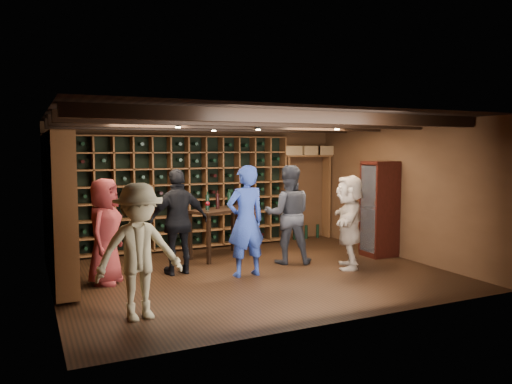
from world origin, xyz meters
name	(u,v)px	position (x,y,z in m)	size (l,w,h in m)	color
ground	(252,273)	(0.00, 0.00, 0.00)	(6.00, 6.00, 0.00)	black
room_shell	(251,123)	(0.00, 0.05, 2.42)	(6.00, 6.00, 6.00)	#4E301B
wine_rack_back	(179,192)	(-0.52, 2.33, 1.15)	(4.65, 0.30, 2.20)	brown
wine_rack_left	(59,206)	(-2.83, 0.82, 1.15)	(0.30, 2.65, 2.20)	brown
crate_shelf	(307,169)	(2.41, 2.32, 1.57)	(1.20, 0.32, 2.07)	brown
display_cabinet	(379,211)	(2.71, 0.20, 0.86)	(0.55, 0.50, 1.75)	black
man_blue_shirt	(246,221)	(-0.15, -0.09, 0.88)	(0.64, 0.42, 1.76)	navy
man_grey_suit	(288,215)	(0.88, 0.40, 0.86)	(0.84, 0.65, 1.72)	black
guest_red_floral	(105,231)	(-2.23, 0.39, 0.79)	(0.77, 0.50, 1.58)	maroon
guest_woman_black	(179,222)	(-1.08, 0.47, 0.85)	(1.00, 0.41, 1.70)	black
guest_khaki	(139,252)	(-2.10, -1.39, 0.81)	(1.05, 0.60, 1.62)	gray
guest_beige	(349,222)	(1.66, -0.32, 0.79)	(1.46, 0.46, 1.57)	tan
tasting_table	(221,215)	(-0.01, 1.35, 0.80)	(1.34, 1.02, 1.19)	black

